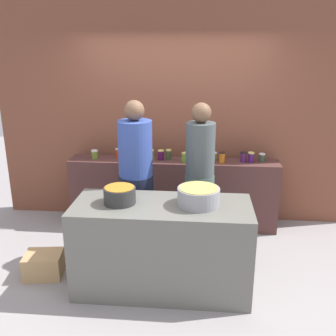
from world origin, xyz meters
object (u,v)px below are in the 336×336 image
preserve_jar_8 (214,156)px  preserve_jar_7 (196,158)px  preserve_jar_0 (95,154)px  bread_crate (44,265)px  preserve_jar_5 (169,155)px  cook_in_cap (199,188)px  preserve_jar_9 (222,157)px  cook_with_tongs (136,189)px  preserve_jar_3 (151,155)px  preserve_jar_12 (262,157)px  preserve_jar_1 (118,153)px  cooking_pot_left (120,195)px  preserve_jar_6 (185,157)px  preserve_jar_4 (161,155)px  preserve_jar_2 (142,153)px  preserve_jar_10 (243,157)px  cooking_pot_center (199,196)px  preserve_jar_11 (251,157)px

preserve_jar_8 → preserve_jar_7: bearing=-155.3°
preserve_jar_0 → bread_crate: bearing=-100.0°
bread_crate → preserve_jar_8: bearing=37.6°
preserve_jar_5 → cook_in_cap: bearing=-59.8°
preserve_jar_0 → preserve_jar_9: bearing=-1.7°
cook_with_tongs → preserve_jar_3: bearing=85.3°
preserve_jar_0 → preserve_jar_5: 0.97m
preserve_jar_5 → cook_with_tongs: size_ratio=0.08×
preserve_jar_12 → cook_with_tongs: cook_with_tongs is taller
preserve_jar_1 → cooking_pot_left: bearing=-77.3°
preserve_jar_3 → bread_crate: 1.83m
preserve_jar_6 → cook_with_tongs: bearing=-123.5°
preserve_jar_9 → cook_in_cap: bearing=-113.3°
preserve_jar_5 → preserve_jar_4: bearing=178.3°
preserve_jar_2 → cook_in_cap: bearing=-44.7°
preserve_jar_1 → cook_in_cap: size_ratio=0.07×
preserve_jar_9 → preserve_jar_10: (0.27, 0.06, -0.00)m
preserve_jar_7 → preserve_jar_12: 0.84m
preserve_jar_0 → bread_crate: 1.58m
preserve_jar_3 → preserve_jar_5: (0.22, 0.05, -0.00)m
preserve_jar_6 → cook_in_cap: 0.68m
preserve_jar_3 → cook_in_cap: size_ratio=0.08×
preserve_jar_3 → preserve_jar_4: preserve_jar_3 is taller
preserve_jar_3 → cooking_pot_left: (-0.12, -1.37, -0.01)m
preserve_jar_1 → cooking_pot_left: cooking_pot_left is taller
preserve_jar_6 → cooking_pot_center: size_ratio=0.32×
preserve_jar_7 → preserve_jar_12: size_ratio=1.07×
preserve_jar_3 → cooking_pot_center: (0.63, -1.34, -0.01)m
preserve_jar_1 → preserve_jar_3: bearing=-13.4°
cooking_pot_left → preserve_jar_10: bearing=47.7°
preserve_jar_6 → cook_with_tongs: size_ratio=0.07×
preserve_jar_8 → preserve_jar_1: bearing=179.5°
preserve_jar_8 → preserve_jar_9: 0.15m
preserve_jar_4 → cooking_pot_center: 1.48m
preserve_jar_6 → preserve_jar_7: preserve_jar_6 is taller
preserve_jar_7 → preserve_jar_8: bearing=24.7°
cooking_pot_center → cook_in_cap: cook_in_cap is taller
cooking_pot_center → cook_with_tongs: bearing=140.4°
preserve_jar_1 → preserve_jar_12: preserve_jar_1 is taller
preserve_jar_8 → preserve_jar_10: size_ratio=0.78×
preserve_jar_9 → preserve_jar_10: size_ratio=1.05×
cook_with_tongs → preserve_jar_8: bearing=45.0°
preserve_jar_11 → preserve_jar_2: bearing=178.0°
preserve_jar_8 → preserve_jar_9: size_ratio=0.74×
preserve_jar_9 → preserve_jar_12: (0.51, 0.10, -0.02)m
preserve_jar_2 → preserve_jar_10: bearing=-2.1°
preserve_jar_0 → preserve_jar_6: 1.18m
preserve_jar_5 → preserve_jar_11: preserve_jar_5 is taller
preserve_jar_2 → preserve_jar_11: preserve_jar_2 is taller
preserve_jar_1 → preserve_jar_3: 0.46m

